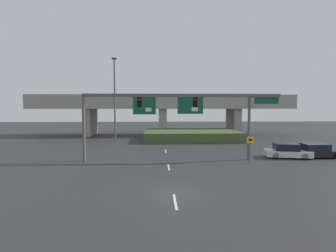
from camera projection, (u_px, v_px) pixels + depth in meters
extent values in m
plane|color=#2D2D30|center=(173.00, 193.00, 15.77)|extent=(160.00, 160.00, 0.00)
cube|color=silver|center=(175.00, 202.00, 14.27)|extent=(0.14, 2.40, 0.01)
cube|color=silver|center=(169.00, 167.00, 22.59)|extent=(0.14, 2.40, 0.01)
cube|color=silver|center=(166.00, 151.00, 30.90)|extent=(0.14, 2.40, 0.01)
cube|color=silver|center=(164.00, 142.00, 39.22)|extent=(0.14, 2.40, 0.01)
cube|color=silver|center=(163.00, 136.00, 47.53)|extent=(0.14, 2.40, 0.01)
cylinder|color=#515456|center=(84.00, 128.00, 24.90)|extent=(0.28, 0.28, 6.45)
cylinder|color=#515456|center=(249.00, 127.00, 25.54)|extent=(0.28, 0.28, 6.45)
cube|color=#515456|center=(183.00, 95.00, 25.06)|extent=(18.92, 0.32, 0.32)
cube|color=black|center=(140.00, 102.00, 24.94)|extent=(0.40, 0.28, 0.95)
sphere|color=red|center=(139.00, 100.00, 24.75)|extent=(0.22, 0.22, 0.22)
sphere|color=black|center=(139.00, 104.00, 24.78)|extent=(0.22, 0.22, 0.22)
cube|color=black|center=(195.00, 102.00, 25.15)|extent=(0.40, 0.28, 0.95)
sphere|color=red|center=(195.00, 100.00, 24.96)|extent=(0.22, 0.22, 0.22)
sphere|color=black|center=(195.00, 104.00, 24.99)|extent=(0.22, 0.22, 0.22)
cube|color=#0F4C33|center=(144.00, 106.00, 24.88)|extent=(2.17, 0.08, 1.64)
cube|color=white|center=(148.00, 110.00, 24.87)|extent=(0.54, 0.03, 0.36)
cube|color=#0F4C33|center=(190.00, 106.00, 25.06)|extent=(2.45, 0.08, 1.60)
cube|color=white|center=(195.00, 109.00, 25.05)|extent=(0.61, 0.03, 0.35)
cube|color=#0F4C33|center=(266.00, 101.00, 25.36)|extent=(2.37, 0.07, 0.64)
cylinder|color=#4C4C4C|center=(250.00, 150.00, 24.17)|extent=(0.08, 0.08, 2.51)
cube|color=yellow|center=(250.00, 140.00, 24.06)|extent=(0.60, 0.03, 0.60)
cube|color=black|center=(250.00, 140.00, 24.05)|extent=(0.33, 0.01, 0.21)
cylinder|color=#515456|center=(115.00, 101.00, 39.61)|extent=(0.24, 0.24, 12.34)
cube|color=#333333|center=(114.00, 59.00, 39.17)|extent=(0.70, 0.36, 0.24)
cube|color=gray|center=(163.00, 104.00, 48.93)|extent=(47.49, 7.24, 1.59)
cube|color=gray|center=(163.00, 97.00, 45.43)|extent=(47.49, 0.40, 0.90)
cube|color=gray|center=(90.00, 122.00, 48.62)|extent=(1.40, 5.79, 4.91)
cube|color=gray|center=(163.00, 122.00, 49.16)|extent=(1.40, 5.79, 4.91)
cube|color=gray|center=(233.00, 122.00, 49.69)|extent=(1.40, 5.79, 4.91)
cube|color=#42562D|center=(191.00, 135.00, 41.90)|extent=(14.63, 9.87, 1.45)
cube|color=silver|center=(288.00, 153.00, 26.74)|extent=(4.66, 2.73, 0.61)
cube|color=black|center=(286.00, 147.00, 26.72)|extent=(2.57, 2.13, 0.71)
cylinder|color=black|center=(299.00, 154.00, 27.36)|extent=(0.67, 0.34, 0.64)
cylinder|color=black|center=(305.00, 157.00, 25.70)|extent=(0.67, 0.34, 0.64)
cylinder|color=black|center=(272.00, 153.00, 27.79)|extent=(0.67, 0.34, 0.64)
cylinder|color=black|center=(276.00, 156.00, 26.14)|extent=(0.67, 0.34, 0.64)
cube|color=black|center=(317.00, 153.00, 26.82)|extent=(4.74, 2.01, 0.59)
cube|color=black|center=(315.00, 147.00, 26.76)|extent=(2.49, 1.74, 0.69)
cylinder|color=black|center=(325.00, 153.00, 27.75)|extent=(0.65, 0.24, 0.64)
cylinder|color=black|center=(336.00, 156.00, 26.13)|extent=(0.65, 0.24, 0.64)
cylinder|color=black|center=(298.00, 153.00, 27.53)|extent=(0.65, 0.24, 0.64)
cylinder|color=black|center=(308.00, 156.00, 25.92)|extent=(0.65, 0.24, 0.64)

